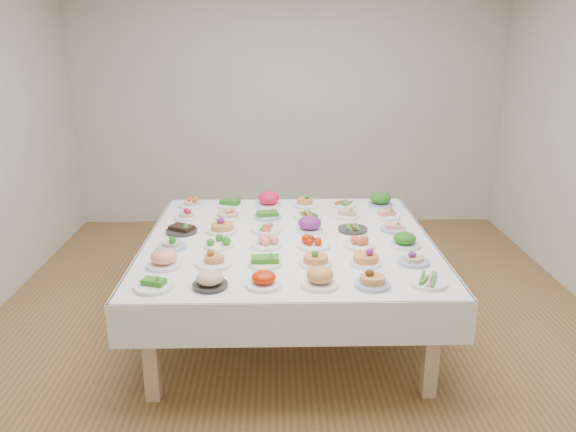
{
  "coord_description": "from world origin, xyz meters",
  "views": [
    {
      "loc": [
        -0.15,
        -4.11,
        2.21
      ],
      "look_at": [
        -0.06,
        -0.03,
        0.88
      ],
      "focal_mm": 35.0,
      "sensor_mm": 36.0,
      "label": 1
    }
  ],
  "objects_px": {
    "display_table": "(288,247)",
    "dish_0": "(154,282)",
    "dish_18": "(182,227)",
    "dish_35": "(380,198)"
  },
  "relations": [
    {
      "from": "dish_18",
      "to": "dish_35",
      "type": "xyz_separation_m",
      "value": [
        1.66,
        0.68,
        0.02
      ]
    },
    {
      "from": "dish_0",
      "to": "dish_18",
      "type": "bearing_deg",
      "value": 89.43
    },
    {
      "from": "dish_35",
      "to": "display_table",
      "type": "bearing_deg",
      "value": -135.16
    },
    {
      "from": "display_table",
      "to": "dish_0",
      "type": "distance_m",
      "value": 1.18
    },
    {
      "from": "display_table",
      "to": "dish_18",
      "type": "relative_size",
      "value": 8.94
    },
    {
      "from": "display_table",
      "to": "dish_18",
      "type": "height_order",
      "value": "dish_18"
    },
    {
      "from": "dish_0",
      "to": "dish_18",
      "type": "height_order",
      "value": "dish_18"
    },
    {
      "from": "dish_18",
      "to": "dish_35",
      "type": "distance_m",
      "value": 1.79
    },
    {
      "from": "dish_0",
      "to": "dish_35",
      "type": "relative_size",
      "value": 1.12
    },
    {
      "from": "display_table",
      "to": "dish_35",
      "type": "relative_size",
      "value": 10.05
    }
  ]
}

